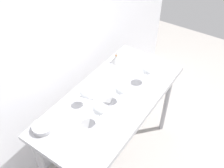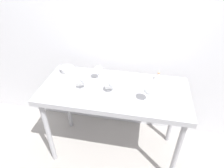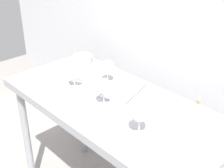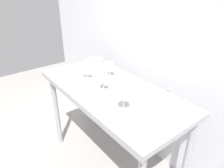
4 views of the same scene
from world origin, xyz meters
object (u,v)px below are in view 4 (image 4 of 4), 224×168
wine_glass_near_left (86,66)px  open_notebook (127,85)px  tasting_sheet_lower (144,104)px  tasting_bowl (96,61)px  wine_glass_far_left (110,66)px  tasting_sheet_upper (91,71)px  decanter_funnel (168,95)px  wine_glass_near_center (104,78)px  wine_glass_near_right (124,95)px

wine_glass_near_left → open_notebook: bearing=33.4°
tasting_sheet_lower → tasting_bowl: size_ratio=1.81×
tasting_bowl → wine_glass_near_left: bearing=-45.4°
wine_glass_far_left → tasting_sheet_lower: bearing=-9.5°
wine_glass_near_left → tasting_sheet_lower: wine_glass_near_left is taller
tasting_sheet_upper → open_notebook: bearing=-19.8°
tasting_sheet_lower → decanter_funnel: size_ratio=2.11×
wine_glass_near_center → wine_glass_near_left: wine_glass_near_left is taller
wine_glass_near_center → decanter_funnel: (0.40, 0.30, -0.08)m
wine_glass_near_left → tasting_sheet_upper: wine_glass_near_left is taller
open_notebook → tasting_bowl: bearing=156.3°
wine_glass_far_left → wine_glass_near_left: 0.21m
wine_glass_near_right → decanter_funnel: size_ratio=1.37×
wine_glass_near_right → tasting_sheet_upper: (-0.71, 0.19, -0.12)m
wine_glass_far_left → tasting_sheet_upper: size_ratio=0.76×
wine_glass_near_center → tasting_sheet_lower: 0.38m
open_notebook → wine_glass_near_left: bearing=-162.6°
wine_glass_far_left → decanter_funnel: size_ratio=1.22×
wine_glass_near_right → tasting_sheet_upper: 0.75m
wine_glass_near_center → tasting_sheet_lower: (0.35, 0.11, -0.12)m
wine_glass_near_center → tasting_bowl: wine_glass_near_center is taller
tasting_sheet_upper → decanter_funnel: (0.80, 0.17, 0.04)m
open_notebook → wine_glass_near_center: bearing=-118.3°
tasting_sheet_lower → tasting_bowl: bearing=137.0°
open_notebook → tasting_bowl: size_ratio=2.74×
wine_glass_near_center → decanter_funnel: size_ratio=1.31×
wine_glass_near_left → wine_glass_near_right: (0.59, -0.06, -0.01)m
tasting_sheet_lower → tasting_bowl: 0.93m
wine_glass_far_left → wine_glass_near_center: size_ratio=0.93×
tasting_bowl → decanter_funnel: 0.96m
wine_glass_near_center → open_notebook: 0.25m
wine_glass_near_center → wine_glass_near_left: bearing=179.4°
wine_glass_far_left → wine_glass_near_left: wine_glass_near_left is taller
wine_glass_near_left → decanter_funnel: size_ratio=1.46×
open_notebook → tasting_sheet_upper: bearing=174.0°
open_notebook → tasting_sheet_upper: (-0.45, -0.08, -0.00)m
wine_glass_near_center → tasting_sheet_lower: wine_glass_near_center is taller
wine_glass_near_right → tasting_sheet_upper: wine_glass_near_right is taller
wine_glass_near_center → wine_glass_near_left: 0.27m
wine_glass_far_left → tasting_bowl: size_ratio=1.05×
wine_glass_near_left → wine_glass_near_right: size_ratio=1.07×
wine_glass_near_center → tasting_sheet_lower: bearing=17.5°
tasting_sheet_upper → tasting_sheet_lower: size_ratio=0.77×
wine_glass_near_center → wine_glass_near_right: (0.31, -0.06, 0.01)m
tasting_bowl → open_notebook: bearing=-7.7°
open_notebook → tasting_bowl: 0.61m
wine_glass_far_left → tasting_sheet_upper: bearing=-163.2°
wine_glass_near_center → open_notebook: size_ratio=0.41×
wine_glass_near_left → tasting_bowl: (-0.29, 0.29, -0.11)m
wine_glass_near_center → wine_glass_near_left: (-0.27, 0.00, 0.01)m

